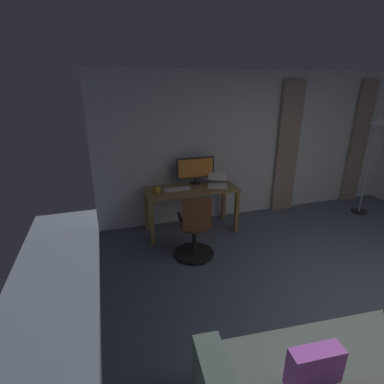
% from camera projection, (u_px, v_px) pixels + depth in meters
% --- Properties ---
extents(back_room_partition, '(5.83, 0.10, 2.54)m').
position_uv_depth(back_room_partition, '(259.00, 145.00, 5.25)').
color(back_room_partition, silver).
rests_on(back_room_partition, ground).
extents(curtain_left_panel, '(0.36, 0.06, 2.38)m').
position_uv_depth(curtain_left_panel, '(359.00, 144.00, 5.79)').
color(curtain_left_panel, gray).
rests_on(curtain_left_panel, ground).
extents(curtain_right_panel, '(0.43, 0.06, 2.38)m').
position_uv_depth(curtain_right_panel, '(288.00, 149.00, 5.33)').
color(curtain_right_panel, gray).
rests_on(curtain_right_panel, ground).
extents(desk, '(1.47, 0.62, 0.76)m').
position_uv_depth(desk, '(191.00, 194.00, 4.65)').
color(desk, olive).
rests_on(desk, ground).
extents(office_chair, '(0.56, 0.56, 0.95)m').
position_uv_depth(office_chair, '(195.00, 230.00, 3.96)').
color(office_chair, black).
rests_on(office_chair, ground).
extents(computer_monitor, '(0.64, 0.18, 0.44)m').
position_uv_depth(computer_monitor, '(195.00, 169.00, 4.74)').
color(computer_monitor, '#232328').
rests_on(computer_monitor, desk).
extents(computer_keyboard, '(0.41, 0.13, 0.02)m').
position_uv_depth(computer_keyboard, '(177.00, 189.00, 4.53)').
color(computer_keyboard, silver).
rests_on(computer_keyboard, desk).
extents(laptop, '(0.42, 0.44, 0.17)m').
position_uv_depth(laptop, '(217.00, 182.00, 4.70)').
color(laptop, white).
rests_on(laptop, desk).
extents(computer_mouse, '(0.06, 0.10, 0.04)m').
position_uv_depth(computer_mouse, '(156.00, 188.00, 4.57)').
color(computer_mouse, '#232328').
rests_on(computer_mouse, desk).
extents(mug_tea, '(0.12, 0.08, 0.09)m').
position_uv_depth(mug_tea, '(157.00, 190.00, 4.41)').
color(mug_tea, gold).
rests_on(mug_tea, desk).
extents(floor_lamp, '(0.28, 0.28, 1.83)m').
position_uv_depth(floor_lamp, '(375.00, 136.00, 5.08)').
color(floor_lamp, black).
rests_on(floor_lamp, ground).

